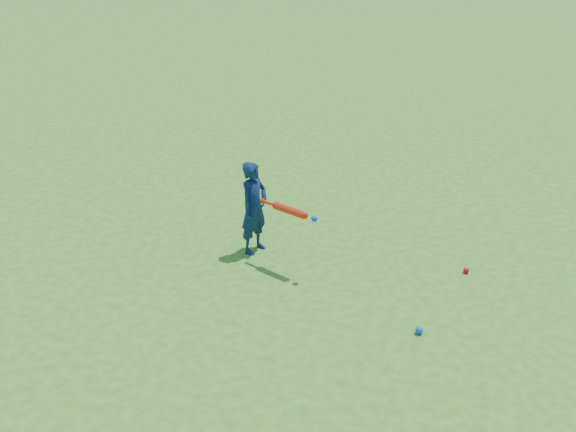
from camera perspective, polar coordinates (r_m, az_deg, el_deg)
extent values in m
plane|color=#2F711B|center=(7.67, -3.60, -2.47)|extent=(80.00, 80.00, 0.00)
imported|color=#0E1F43|center=(7.28, -3.03, 0.74)|extent=(0.36, 0.46, 1.09)
sphere|color=red|center=(7.30, 15.56, -4.68)|extent=(0.07, 0.07, 0.07)
sphere|color=blue|center=(6.22, 11.58, -9.93)|extent=(0.07, 0.07, 0.07)
cylinder|color=red|center=(7.07, -2.29, 1.36)|extent=(0.03, 0.06, 0.06)
cylinder|color=red|center=(7.02, -1.70, 1.16)|extent=(0.19, 0.10, 0.03)
cylinder|color=red|center=(6.85, 0.11, 0.53)|extent=(0.41, 0.23, 0.09)
sphere|color=red|center=(6.73, 1.43, 0.07)|extent=(0.09, 0.09, 0.09)
sphere|color=blue|center=(6.66, 2.34, -0.24)|extent=(0.07, 0.07, 0.07)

